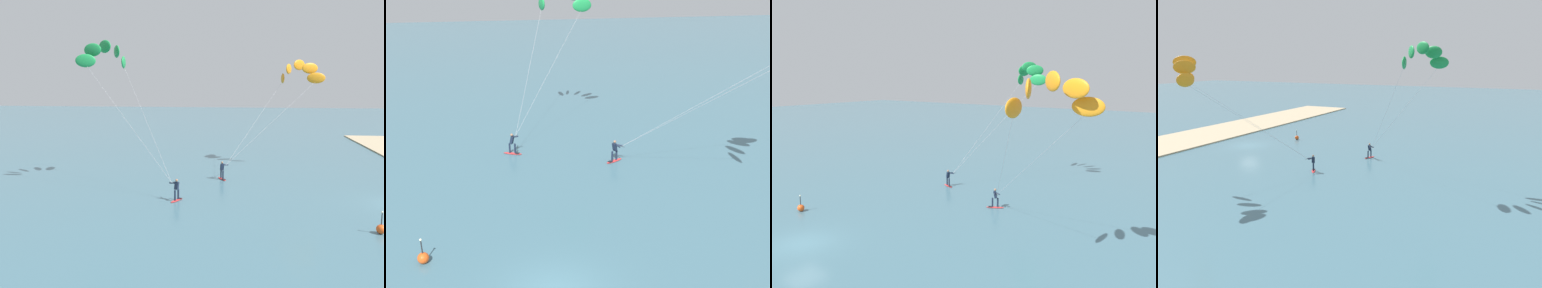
# 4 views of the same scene
# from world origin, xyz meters

# --- Properties ---
(kitesurfer_nearshore) EXTENTS (11.12, 10.61, 11.25)m
(kitesurfer_nearshore) POSITION_xyz_m (14.38, 6.31, 9.63)
(kitesurfer_nearshore) COLOR red
(kitesurfer_nearshore) RESTS_ON ground
(kitesurfer_mid_water) EXTENTS (8.44, 9.56, 12.47)m
(kitesurfer_mid_water) POSITION_xyz_m (4.40, 23.45, 10.82)
(kitesurfer_mid_water) COLOR red
(kitesurfer_mid_water) RESTS_ON ground
(marker_buoy) EXTENTS (0.56, 0.56, 1.38)m
(marker_buoy) POSITION_xyz_m (-5.90, 3.65, 0.30)
(marker_buoy) COLOR #EA5119
(marker_buoy) RESTS_ON ground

